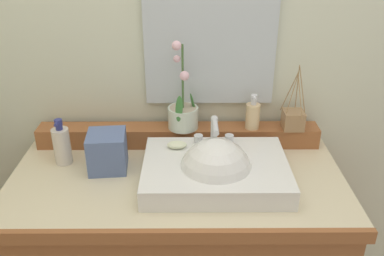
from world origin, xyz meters
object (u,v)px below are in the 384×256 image
object	(u,v)px
sink_basin	(215,173)
lotion_bottle	(62,145)
soap_dispenser	(253,115)
potted_plant	(183,112)
reed_diffuser	(293,119)
soap_bar	(176,145)
tissue_box	(107,151)

from	to	relation	value
sink_basin	lotion_bottle	xyz separation A→B (m)	(-0.54, 0.13, 0.04)
soap_dispenser	sink_basin	bearing A→B (deg)	-121.58
potted_plant	reed_diffuser	xyz separation A→B (m)	(0.42, -0.01, -0.03)
reed_diffuser	lotion_bottle	distance (m)	0.86
soap_bar	soap_dispenser	xyz separation A→B (m)	(0.29, 0.14, 0.05)
potted_plant	reed_diffuser	world-z (taller)	potted_plant
soap_dispenser	lotion_bottle	distance (m)	0.71
sink_basin	reed_diffuser	xyz separation A→B (m)	(0.31, 0.25, 0.08)
lotion_bottle	soap_dispenser	bearing A→B (deg)	9.86
soap_dispenser	lotion_bottle	size ratio (longest dim) A/B	0.79
lotion_bottle	tissue_box	size ratio (longest dim) A/B	1.26
sink_basin	soap_dispenser	bearing A→B (deg)	58.42
sink_basin	soap_dispenser	distance (m)	0.31
soap_bar	soap_dispenser	bearing A→B (deg)	26.42
sink_basin	lotion_bottle	world-z (taller)	sink_basin
potted_plant	lotion_bottle	size ratio (longest dim) A/B	1.99
soap_dispenser	potted_plant	bearing A→B (deg)	178.82
reed_diffuser	lotion_bottle	size ratio (longest dim) A/B	1.47
sink_basin	tissue_box	distance (m)	0.39
tissue_box	sink_basin	bearing A→B (deg)	-13.08
soap_dispenser	tissue_box	distance (m)	0.56
soap_dispenser	lotion_bottle	xyz separation A→B (m)	(-0.70, -0.12, -0.06)
soap_bar	reed_diffuser	bearing A→B (deg)	17.67
sink_basin	soap_bar	bearing A→B (deg)	141.39
lotion_bottle	sink_basin	bearing A→B (deg)	-13.15
soap_dispenser	reed_diffuser	world-z (taller)	reed_diffuser
soap_dispenser	reed_diffuser	bearing A→B (deg)	-0.69
tissue_box	soap_dispenser	bearing A→B (deg)	16.99
soap_bar	soap_dispenser	world-z (taller)	soap_dispenser
sink_basin	soap_bar	distance (m)	0.18
soap_bar	potted_plant	world-z (taller)	potted_plant
sink_basin	soap_dispenser	size ratio (longest dim) A/B	3.55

